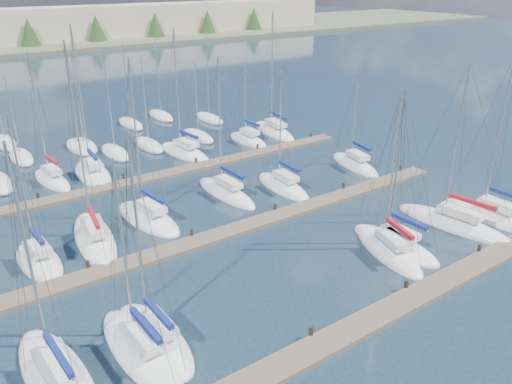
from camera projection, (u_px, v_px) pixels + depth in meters
ground at (76, 113)px, 72.90m from camera, size 400.00×400.00×0.00m
dock_near at (372, 319)px, 29.30m from camera, size 44.00×1.93×1.10m
dock_mid at (242, 228)px, 39.82m from camera, size 44.00×1.93×1.10m
dock_far at (165, 174)px, 50.33m from camera, size 44.00×1.93×1.10m
sailboat_d at (388, 251)px, 36.42m from camera, size 4.41×8.12×12.82m
sailboat_e at (395, 244)px, 37.29m from camera, size 2.79×7.82×12.44m
sailboat_q at (248, 140)px, 60.50m from camera, size 2.47×6.97×10.41m
sailboat_c at (154, 339)px, 27.70m from camera, size 3.11×7.75×12.88m
sailboat_o at (93, 173)px, 50.52m from camera, size 3.59×8.44×15.33m
sailboat_b at (141, 350)px, 26.88m from camera, size 2.91×8.49×11.67m
sailboat_f at (453, 223)px, 40.44m from camera, size 4.22×10.02×13.73m
sailboat_h at (39, 261)px, 35.21m from camera, size 2.94×6.85×11.58m
sailboat_l at (283, 186)px, 47.46m from camera, size 2.95×7.80×11.80m
sailboat_g at (491, 216)px, 41.69m from camera, size 3.17×8.51×14.03m
sailboat_p at (185, 152)px, 56.45m from camera, size 3.80×8.84×14.43m
sailboat_m at (355, 164)px, 52.86m from camera, size 3.86×8.06×11.00m
sailboat_n at (52, 180)px, 48.90m from camera, size 2.99×7.39×13.15m
sailboat_k at (226, 192)px, 46.10m from camera, size 2.65×8.67×13.09m
sailboat_r at (274, 131)px, 64.04m from camera, size 4.41×9.93×15.45m
sailboat_a at (58, 378)px, 25.03m from camera, size 3.42×9.46×13.18m
sailboat_i at (95, 238)px, 38.21m from camera, size 4.08×9.93×15.51m
sailboat_j at (148, 218)px, 41.28m from camera, size 3.92×8.60×13.91m
distant_boats at (80, 145)px, 58.32m from camera, size 36.93×20.75×13.30m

